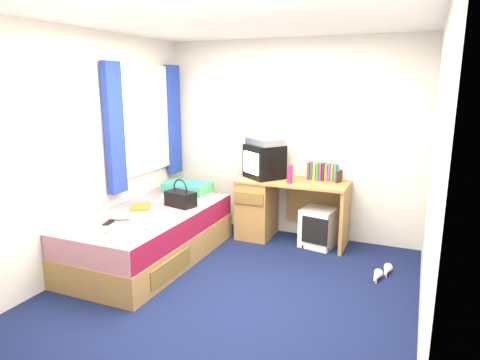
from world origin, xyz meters
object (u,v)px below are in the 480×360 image
at_px(aerosol_can, 282,170).
at_px(water_bottle, 120,217).
at_px(pink_water_bottle, 290,175).
at_px(colour_swatch_fan, 105,229).
at_px(desk, 271,206).
at_px(vcr, 265,141).
at_px(bed, 151,236).
at_px(picture_frame, 339,177).
at_px(handbag, 181,198).
at_px(towel, 157,218).
at_px(crt_tv, 264,161).
at_px(magazine, 141,207).
at_px(remote_control, 108,223).
at_px(white_heels, 381,274).
at_px(storage_cube, 318,227).
at_px(pillow, 188,187).

bearing_deg(aerosol_can, water_bottle, -126.49).
distance_m(pink_water_bottle, colour_swatch_fan, 2.11).
distance_m(desk, vcr, 0.79).
bearing_deg(bed, picture_frame, 35.69).
xyz_separation_m(handbag, towel, (0.08, -0.58, -0.05)).
bearing_deg(handbag, crt_tv, 66.03).
height_order(pink_water_bottle, colour_swatch_fan, pink_water_bottle).
relative_size(desk, magazine, 4.64).
bearing_deg(bed, handbag, 57.99).
distance_m(picture_frame, remote_control, 2.60).
distance_m(remote_control, white_heels, 2.72).
height_order(vcr, white_heels, vcr).
height_order(picture_frame, water_bottle, picture_frame).
xyz_separation_m(bed, desk, (0.96, 1.15, 0.14)).
xyz_separation_m(storage_cube, vcr, (-0.70, 0.06, 0.97)).
distance_m(bed, white_heels, 2.41).
xyz_separation_m(storage_cube, colour_swatch_fan, (-1.61, -1.76, 0.32)).
bearing_deg(handbag, storage_cube, 44.46).
bearing_deg(bed, pink_water_bottle, 38.88).
bearing_deg(remote_control, pillow, 73.64).
relative_size(picture_frame, pink_water_bottle, 0.70).
xyz_separation_m(vcr, white_heels, (1.48, -0.66, -1.15)).
distance_m(desk, colour_swatch_fan, 2.07).
relative_size(pillow, crt_tv, 1.02).
height_order(desk, magazine, desk).
bearing_deg(magazine, bed, -25.12).
distance_m(vcr, remote_control, 2.05).
height_order(crt_tv, colour_swatch_fan, crt_tv).
height_order(pink_water_bottle, towel, pink_water_bottle).
bearing_deg(magazine, desk, 42.90).
bearing_deg(colour_swatch_fan, storage_cube, 47.53).
distance_m(vcr, white_heels, 1.99).
height_order(bed, colour_swatch_fan, colour_swatch_fan).
relative_size(vcr, remote_control, 2.61).
relative_size(crt_tv, magazine, 1.96).
bearing_deg(vcr, aerosol_can, 55.68).
bearing_deg(desk, remote_control, -123.30).
distance_m(desk, handbag, 1.16).
xyz_separation_m(desk, colour_swatch_fan, (-1.00, -1.81, 0.14)).
xyz_separation_m(bed, remote_control, (-0.13, -0.51, 0.28)).
height_order(remote_control, white_heels, remote_control).
relative_size(pink_water_bottle, towel, 0.75).
bearing_deg(picture_frame, remote_control, -118.74).
relative_size(storage_cube, colour_swatch_fan, 2.06).
xyz_separation_m(aerosol_can, colour_swatch_fan, (-1.11, -1.89, -0.30)).
relative_size(picture_frame, water_bottle, 0.70).
bearing_deg(aerosol_can, storage_cube, -14.40).
distance_m(colour_swatch_fan, remote_control, 0.18).
bearing_deg(bed, colour_swatch_fan, -93.80).
distance_m(handbag, water_bottle, 0.74).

